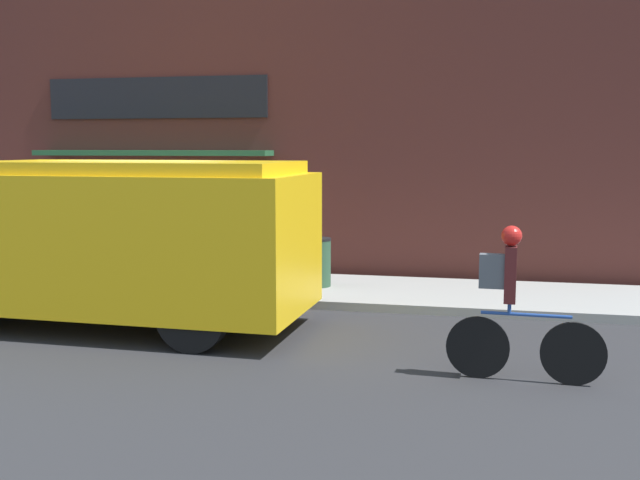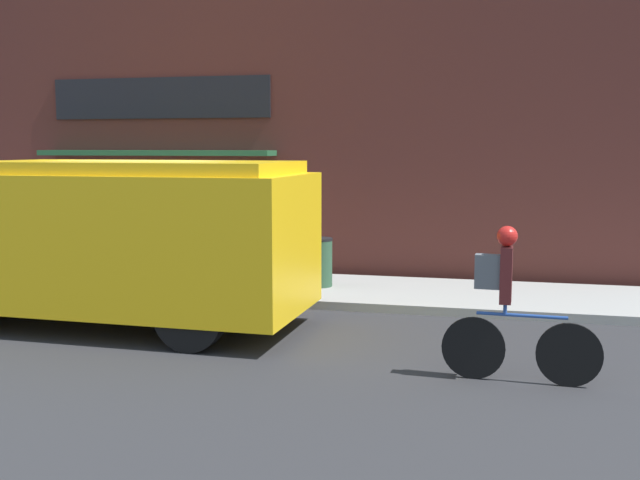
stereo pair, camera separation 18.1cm
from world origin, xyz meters
name	(u,v)px [view 1 (the left image)]	position (x,y,z in m)	size (l,w,h in m)	color
ground_plane	(156,302)	(0.00, 0.00, 0.00)	(70.00, 70.00, 0.00)	#2B2B2D
sidewalk	(186,284)	(0.00, 1.23, 0.07)	(28.00, 2.45, 0.13)	#999993
storefront	(213,126)	(-0.03, 2.77, 2.87)	(16.19, 0.77, 5.74)	#4C231E
school_bus	(114,240)	(0.17, -1.63, 1.20)	(5.90, 2.73, 2.27)	yellow
cyclist	(514,306)	(5.43, -2.92, 0.80)	(1.64, 0.21, 1.66)	black
trash_bin	(317,262)	(2.37, 1.22, 0.54)	(0.46, 0.46, 0.82)	#2D5138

